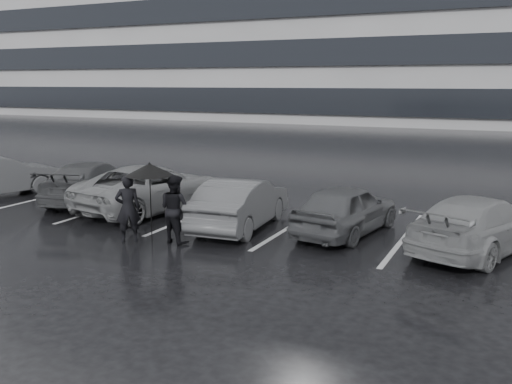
{
  "coord_description": "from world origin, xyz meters",
  "views": [
    {
      "loc": [
        5.74,
        -10.64,
        3.59
      ],
      "look_at": [
        0.27,
        1.0,
        1.1
      ],
      "focal_mm": 40.0,
      "sensor_mm": 36.0,
      "label": 1
    }
  ],
  "objects": [
    {
      "name": "ground",
      "position": [
        0.0,
        0.0,
        0.0
      ],
      "size": [
        160.0,
        160.0,
        0.0
      ],
      "primitive_type": "plane",
      "color": "black",
      "rests_on": "ground"
    },
    {
      "name": "car_main",
      "position": [
        2.05,
        2.27,
        0.61
      ],
      "size": [
        1.99,
        3.76,
        1.22
      ],
      "primitive_type": "imported",
      "rotation": [
        0.0,
        0.0,
        2.98
      ],
      "color": "black",
      "rests_on": "ground"
    },
    {
      "name": "car_west_a",
      "position": [
        -0.49,
        1.72,
        0.63
      ],
      "size": [
        1.66,
        3.91,
        1.25
      ],
      "primitive_type": "imported",
      "rotation": [
        0.0,
        0.0,
        3.23
      ],
      "color": "#2B2B2D",
      "rests_on": "ground"
    },
    {
      "name": "car_west_b",
      "position": [
        -3.66,
        2.43,
        0.65
      ],
      "size": [
        2.92,
        4.97,
        1.3
      ],
      "primitive_type": "imported",
      "rotation": [
        0.0,
        0.0,
        2.97
      ],
      "color": "#4E4E50",
      "rests_on": "ground"
    },
    {
      "name": "car_west_c",
      "position": [
        -6.03,
        2.66,
        0.61
      ],
      "size": [
        2.73,
        4.51,
        1.22
      ],
      "primitive_type": "imported",
      "rotation": [
        0.0,
        0.0,
        3.4
      ],
      "color": "black",
      "rests_on": "ground"
    },
    {
      "name": "car_east",
      "position": [
        5.03,
        2.06,
        0.61
      ],
      "size": [
        3.01,
        4.51,
        1.21
      ],
      "primitive_type": "imported",
      "rotation": [
        0.0,
        0.0,
        2.8
      ],
      "color": "#4E4E50",
      "rests_on": "ground"
    },
    {
      "name": "pedestrian_left",
      "position": [
        -2.25,
        -0.47,
        0.77
      ],
      "size": [
        0.67,
        0.65,
        1.54
      ],
      "primitive_type": "imported",
      "rotation": [
        0.0,
        0.0,
        3.86
      ],
      "color": "black",
      "rests_on": "ground"
    },
    {
      "name": "pedestrian_right",
      "position": [
        -1.24,
        -0.07,
        0.78
      ],
      "size": [
        0.88,
        0.76,
        1.56
      ],
      "primitive_type": "imported",
      "rotation": [
        0.0,
        0.0,
        2.89
      ],
      "color": "black",
      "rests_on": "ground"
    },
    {
      "name": "umbrella",
      "position": [
        -1.78,
        -0.24,
        1.66
      ],
      "size": [
        1.08,
        1.08,
        1.82
      ],
      "color": "black",
      "rests_on": "ground"
    },
    {
      "name": "stall_stripes",
      "position": [
        -0.8,
        2.5,
        0.0
      ],
      "size": [
        19.72,
        5.0,
        0.0
      ],
      "color": "#AAAAAC",
      "rests_on": "ground"
    }
  ]
}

